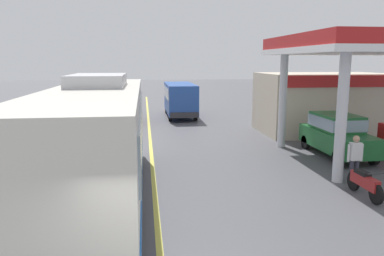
# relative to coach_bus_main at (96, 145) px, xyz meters

# --- Properties ---
(ground) EXTENTS (120.00, 120.00, 0.00)m
(ground) POSITION_rel_coach_bus_main_xyz_m (1.64, 13.09, -1.72)
(ground) COLOR #4C4C51
(lane_divider_stripe) EXTENTS (0.16, 50.00, 0.01)m
(lane_divider_stripe) POSITION_rel_coach_bus_main_xyz_m (1.64, 8.09, -1.72)
(lane_divider_stripe) COLOR #D8CC4C
(lane_divider_stripe) RESTS_ON ground
(coach_bus_main) EXTENTS (2.60, 11.04, 3.69)m
(coach_bus_main) POSITION_rel_coach_bus_main_xyz_m (0.00, 0.00, 0.00)
(coach_bus_main) COLOR silver
(coach_bus_main) RESTS_ON ground
(gas_station_roadside) EXTENTS (9.10, 11.95, 5.10)m
(gas_station_roadside) POSITION_rel_coach_bus_main_xyz_m (11.59, 7.83, 0.91)
(gas_station_roadside) COLOR #B21E1E
(gas_station_roadside) RESTS_ON ground
(car_at_pump) EXTENTS (1.70, 4.20, 1.82)m
(car_at_pump) POSITION_rel_coach_bus_main_xyz_m (9.64, 4.36, -0.71)
(car_at_pump) COLOR #1E602D
(car_at_pump) RESTS_ON ground
(minibus_opposing_lane) EXTENTS (2.04, 6.13, 2.44)m
(minibus_opposing_lane) POSITION_rel_coach_bus_main_xyz_m (4.01, 16.95, -0.25)
(minibus_opposing_lane) COLOR #264C9E
(minibus_opposing_lane) RESTS_ON ground
(motorcycle_parked_forecourt) EXTENTS (0.55, 1.80, 0.92)m
(motorcycle_parked_forecourt) POSITION_rel_coach_bus_main_xyz_m (7.96, -0.53, -1.28)
(motorcycle_parked_forecourt) COLOR black
(motorcycle_parked_forecourt) RESTS_ON ground
(pedestrian_near_pump) EXTENTS (0.55, 0.22, 1.66)m
(pedestrian_near_pump) POSITION_rel_coach_bus_main_xyz_m (9.93, 4.70, -0.79)
(pedestrian_near_pump) COLOR #33333F
(pedestrian_near_pump) RESTS_ON ground
(pedestrian_by_shop) EXTENTS (0.55, 0.22, 1.66)m
(pedestrian_by_shop) POSITION_rel_coach_bus_main_xyz_m (8.32, 0.67, -0.79)
(pedestrian_by_shop) COLOR #33333F
(pedestrian_by_shop) RESTS_ON ground
(car_trailing_behind_bus) EXTENTS (1.70, 4.20, 1.82)m
(car_trailing_behind_bus) POSITION_rel_coach_bus_main_xyz_m (0.04, 14.44, -0.71)
(car_trailing_behind_bus) COLOR maroon
(car_trailing_behind_bus) RESTS_ON ground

